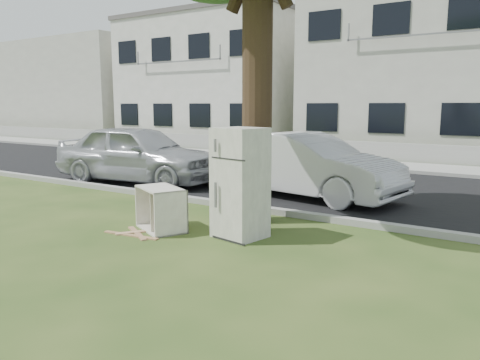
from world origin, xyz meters
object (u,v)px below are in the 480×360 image
Objects in this scene: car_center at (306,165)px; car_left at (138,153)px; cabinet at (161,209)px; fridge at (240,183)px.

car_left is at bearing 106.74° from car_center.
car_left reaches higher than cabinet.
car_left reaches higher than car_center.
cabinet is 5.20m from car_left.
cabinet is 0.21× the size of car_center.
fridge is 1.86× the size of cabinet.
car_center is (-0.54, 3.63, -0.14)m from fridge.
cabinet is at bearing 177.63° from car_center.
fridge is 6.09m from car_left.
cabinet is (-1.38, -0.37, -0.51)m from fridge.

